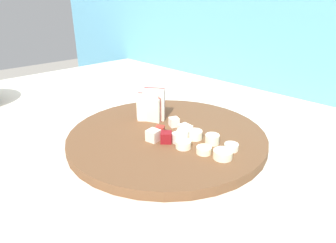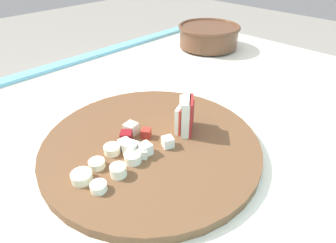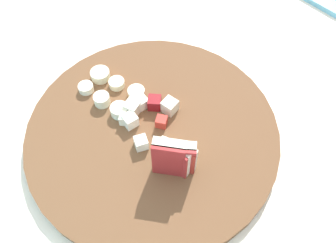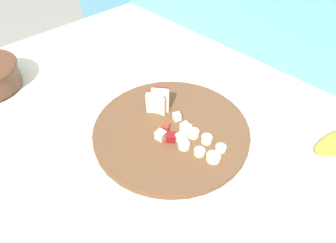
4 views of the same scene
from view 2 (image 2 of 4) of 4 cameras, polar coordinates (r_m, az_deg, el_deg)
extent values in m
cube|color=#6BB2CC|center=(0.79, -30.22, 5.82)|extent=(1.50, 0.04, 0.04)
cylinder|color=brown|center=(0.47, -3.38, -4.76)|extent=(0.36, 0.36, 0.02)
cube|color=#A32323|center=(0.48, 3.86, 0.83)|extent=(0.04, 0.01, 0.05)
cube|color=white|center=(0.48, 3.31, 1.02)|extent=(0.04, 0.02, 0.05)
cube|color=#B22D23|center=(0.48, 3.26, 0.90)|extent=(0.05, 0.02, 0.05)
cube|color=beige|center=(0.49, 2.73, 1.02)|extent=(0.05, 0.03, 0.05)
cube|color=#A32323|center=(0.47, 4.55, 1.06)|extent=(0.04, 0.03, 0.06)
cube|color=beige|center=(0.47, 3.60, 1.11)|extent=(0.04, 0.04, 0.06)
cube|color=#A32323|center=(0.49, 4.00, 1.47)|extent=(0.03, 0.03, 0.05)
cube|color=#EFE5CC|center=(0.49, 3.10, 1.48)|extent=(0.04, 0.04, 0.05)
cube|color=white|center=(0.45, -8.59, -4.56)|extent=(0.02, 0.02, 0.02)
cube|color=white|center=(0.44, -7.64, -5.51)|extent=(0.02, 0.02, 0.02)
cube|color=white|center=(0.45, -0.04, -4.11)|extent=(0.02, 0.02, 0.02)
cube|color=beige|center=(0.48, -7.41, -1.41)|extent=(0.02, 0.02, 0.02)
cube|color=white|center=(0.44, -4.60, -5.53)|extent=(0.02, 0.02, 0.02)
cube|color=#B22D23|center=(0.47, -4.41, -2.35)|extent=(0.02, 0.02, 0.02)
cube|color=beige|center=(0.44, -7.38, -5.37)|extent=(0.03, 0.03, 0.02)
cube|color=maroon|center=(0.47, -8.34, -3.05)|extent=(0.03, 0.03, 0.02)
cube|color=#EFE5CC|center=(0.43, -5.08, -6.28)|extent=(0.02, 0.02, 0.02)
cylinder|color=#F4EAC6|center=(0.45, -11.28, -5.41)|extent=(0.03, 0.03, 0.01)
cylinder|color=beige|center=(0.43, -14.07, -8.23)|extent=(0.02, 0.02, 0.01)
cylinder|color=beige|center=(0.41, -16.88, -10.55)|extent=(0.03, 0.03, 0.01)
cylinder|color=white|center=(0.43, -7.07, -7.20)|extent=(0.03, 0.03, 0.01)
cylinder|color=#F4EAC6|center=(0.41, -10.03, -9.72)|extent=(0.02, 0.02, 0.02)
cylinder|color=white|center=(0.40, -13.74, -12.60)|extent=(0.02, 0.02, 0.01)
cylinder|color=brown|center=(0.93, 7.96, 14.63)|extent=(0.10, 0.10, 0.01)
cylinder|color=brown|center=(0.92, 8.12, 16.52)|extent=(0.18, 0.18, 0.06)
torus|color=brown|center=(0.91, 8.27, 18.26)|extent=(0.19, 0.19, 0.01)
camera|label=1|loc=(0.62, -57.46, 13.81)|focal=31.35mm
camera|label=3|loc=(0.49, 40.59, 43.01)|focal=37.13mm
camera|label=4|loc=(0.64, -68.24, 33.23)|focal=31.22mm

